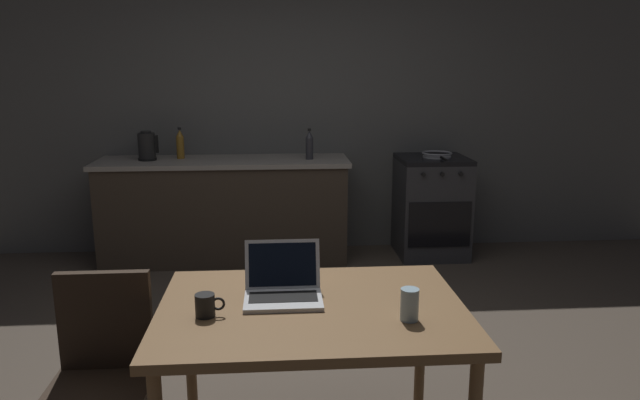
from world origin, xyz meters
The scene contains 13 objects.
ground_plane centered at (0.00, 0.00, 0.00)m, with size 12.00×12.00×0.00m, color #473D33.
back_wall centered at (0.30, 2.38, 1.34)m, with size 6.40×0.10×2.68m, color #52524F.
kitchen_counter centered at (-0.64, 2.03, 0.45)m, with size 2.16×0.64×0.90m.
stove_oven centered at (1.21, 2.03, 0.45)m, with size 0.60×0.62×0.90m.
dining_table centered at (-0.05, -0.82, 0.67)m, with size 1.24×0.90×0.74m.
chair centered at (-0.90, -0.83, 0.50)m, with size 0.40×0.40×0.87m.
laptop centered at (-0.16, -0.74, 0.78)m, with size 0.32×0.29×0.22m.
electric_kettle centered at (-1.28, 2.03, 1.02)m, with size 0.17×0.15×0.25m.
bottle centered at (0.11, 1.98, 1.02)m, with size 0.07×0.07×0.26m.
frying_pan centered at (1.24, 2.01, 0.92)m, with size 0.27×0.44×0.05m.
coffee_mug centered at (-0.46, -0.90, 0.78)m, with size 0.12×0.08×0.09m.
drinking_glass centered at (0.31, -0.99, 0.80)m, with size 0.07×0.07×0.13m.
bottle_b centered at (-1.01, 2.11, 1.03)m, with size 0.07×0.07×0.27m.
Camera 1 is at (-0.18, -3.06, 1.68)m, focal length 33.14 mm.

